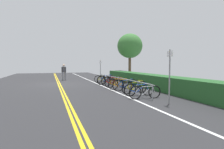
% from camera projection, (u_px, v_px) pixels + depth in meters
% --- Properties ---
extents(ground_plane, '(38.72, 12.36, 0.05)m').
position_uv_depth(ground_plane, '(59.00, 84.00, 15.83)').
color(ground_plane, '#2B2B2D').
extents(centre_line_yellow_inner, '(34.85, 0.10, 0.00)m').
position_uv_depth(centre_line_yellow_inner, '(58.00, 84.00, 15.80)').
color(centre_line_yellow_inner, gold).
rests_on(centre_line_yellow_inner, ground_plane).
extents(centre_line_yellow_outer, '(34.85, 0.10, 0.00)m').
position_uv_depth(centre_line_yellow_outer, '(60.00, 84.00, 15.85)').
color(centre_line_yellow_outer, gold).
rests_on(centre_line_yellow_outer, ground_plane).
extents(bike_lane_stripe_white, '(34.85, 0.12, 0.00)m').
position_uv_depth(bike_lane_stripe_white, '(95.00, 83.00, 16.80)').
color(bike_lane_stripe_white, white).
rests_on(bike_lane_stripe_white, ground_plane).
extents(bike_rack, '(9.11, 0.05, 0.75)m').
position_uv_depth(bike_rack, '(119.00, 80.00, 12.98)').
color(bike_rack, '#9EA0A5').
rests_on(bike_rack, ground_plane).
extents(bicycle_0, '(0.62, 1.64, 0.71)m').
position_uv_depth(bicycle_0, '(104.00, 79.00, 16.84)').
color(bicycle_0, black).
rests_on(bicycle_0, ground_plane).
extents(bicycle_1, '(0.56, 1.69, 0.79)m').
position_uv_depth(bicycle_1, '(106.00, 79.00, 15.89)').
color(bicycle_1, black).
rests_on(bicycle_1, ground_plane).
extents(bicycle_2, '(0.62, 1.64, 0.76)m').
position_uv_depth(bicycle_2, '(107.00, 80.00, 15.11)').
color(bicycle_2, black).
rests_on(bicycle_2, ground_plane).
extents(bicycle_3, '(0.59, 1.73, 0.76)m').
position_uv_depth(bicycle_3, '(113.00, 81.00, 14.20)').
color(bicycle_3, black).
rests_on(bicycle_3, ground_plane).
extents(bicycle_4, '(0.46, 1.70, 0.72)m').
position_uv_depth(bicycle_4, '(116.00, 83.00, 13.45)').
color(bicycle_4, black).
rests_on(bicycle_4, ground_plane).
extents(bicycle_5, '(0.46, 1.70, 0.74)m').
position_uv_depth(bicycle_5, '(120.00, 84.00, 12.51)').
color(bicycle_5, black).
rests_on(bicycle_5, ground_plane).
extents(bicycle_6, '(0.46, 1.71, 0.78)m').
position_uv_depth(bicycle_6, '(126.00, 85.00, 11.79)').
color(bicycle_6, black).
rests_on(bicycle_6, ground_plane).
extents(bicycle_7, '(0.50, 1.77, 0.75)m').
position_uv_depth(bicycle_7, '(135.00, 87.00, 10.86)').
color(bicycle_7, black).
rests_on(bicycle_7, ground_plane).
extents(bicycle_8, '(0.46, 1.68, 0.70)m').
position_uv_depth(bicycle_8, '(139.00, 90.00, 10.02)').
color(bicycle_8, black).
rests_on(bicycle_8, ground_plane).
extents(bicycle_9, '(0.46, 1.71, 0.69)m').
position_uv_depth(bicycle_9, '(145.00, 92.00, 9.18)').
color(bicycle_9, black).
rests_on(bicycle_9, ground_plane).
extents(pedestrian, '(0.32, 0.46, 1.67)m').
position_uv_depth(pedestrian, '(64.00, 71.00, 18.78)').
color(pedestrian, slate).
rests_on(pedestrian, ground_plane).
extents(sign_post_near, '(0.36, 0.07, 2.04)m').
position_uv_depth(sign_post_near, '(100.00, 68.00, 18.18)').
color(sign_post_near, gray).
rests_on(sign_post_near, ground_plane).
extents(sign_post_far, '(0.36, 0.06, 2.31)m').
position_uv_depth(sign_post_far, '(170.00, 72.00, 7.82)').
color(sign_post_far, gray).
rests_on(sign_post_far, ground_plane).
extents(hedge_backdrop, '(18.06, 1.29, 0.93)m').
position_uv_depth(hedge_backdrop, '(160.00, 83.00, 12.31)').
color(hedge_backdrop, '#235626').
rests_on(hedge_backdrop, ground_plane).
extents(tree_near_left, '(2.78, 2.78, 5.02)m').
position_uv_depth(tree_near_left, '(130.00, 46.00, 20.73)').
color(tree_near_left, brown).
rests_on(tree_near_left, ground_plane).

